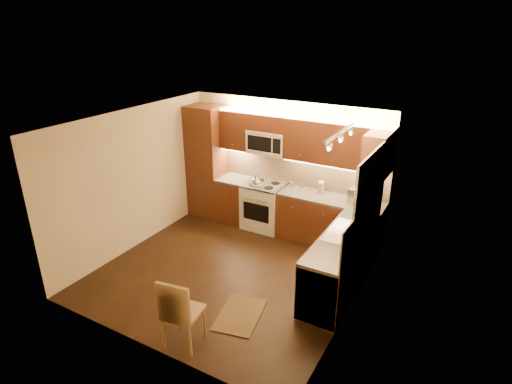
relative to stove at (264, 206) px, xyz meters
The scene contains 37 objects.
floor 1.76m from the stove, 79.85° to the right, with size 4.00×4.00×0.01m, color black.
ceiling 2.66m from the stove, 79.85° to the right, with size 4.00×4.00×0.01m, color beige.
wall_back 0.91m from the stove, 47.29° to the left, with size 4.00×0.01×2.50m, color beige.
wall_front 3.77m from the stove, 85.33° to the right, with size 4.00×0.01×2.50m, color beige.
wall_left 2.51m from the stove, 135.42° to the right, with size 0.01×4.00×2.50m, color beige.
wall_right 2.95m from the stove, 36.06° to the right, with size 0.01×4.00×2.50m, color beige.
pantry 1.52m from the stove, behind, with size 0.70×0.60×2.30m, color #47210F.
base_cab_back_left 0.69m from the stove, behind, with size 0.62×0.60×0.86m, color #47210F.
counter_back_left 0.81m from the stove, behind, with size 0.62×0.60×0.04m, color #34312F.
base_cab_back_right 1.34m from the stove, ahead, with size 1.92×0.60×0.86m, color #47210F.
counter_back_right 1.40m from the stove, ahead, with size 1.92×0.60×0.04m, color #34312F.
base_cab_right 2.37m from the stove, 32.52° to the right, with size 0.60×2.00×0.86m, color #47210F.
counter_right 2.41m from the stove, 32.52° to the right, with size 0.60×2.00×0.04m, color #34312F.
dishwasher 2.81m from the stove, 44.64° to the right, with size 0.58×0.60×0.84m, color silver.
backsplash_back 1.03m from the stove, 25.86° to the left, with size 3.30×0.02×0.60m, color tan.
backsplash_right 2.72m from the stove, 29.11° to the right, with size 0.02×2.00×0.60m, color tan.
upper_cab_back_left 1.58m from the stove, 167.74° to the left, with size 0.62×0.35×0.75m, color #47210F.
upper_cab_back_right 1.95m from the stove, ahead, with size 1.92×0.35×0.75m, color #47210F.
upper_cab_bridge 1.64m from the stove, 90.00° to the left, with size 0.76×0.35×0.31m, color #47210F.
upper_cab_right_corner 2.57m from the stove, ahead, with size 0.35×0.50×0.75m, color #47210F.
stove is the anchor object (origin of this frame).
microwave 1.27m from the stove, 90.00° to the left, with size 0.76×0.38×0.44m, color silver, non-canonical shape.
window_frame 2.79m from the stove, 26.21° to the right, with size 0.03×1.44×1.24m, color silver.
window_blinds 2.77m from the stove, 26.41° to the right, with size 0.02×1.36×1.16m, color silver.
sink 2.35m from the stove, 29.36° to the right, with size 0.52×0.86×0.15m, color silver, non-canonical shape.
faucet 2.52m from the stove, 27.30° to the right, with size 0.20×0.04×0.30m, color silver, non-canonical shape.
track_light_bar 3.01m from the stove, 34.57° to the right, with size 0.04×1.20×0.03m, color silver.
kettle 0.61m from the stove, 111.79° to the right, with size 0.20×0.20×0.24m, color silver, non-canonical shape.
toaster_oven 1.96m from the stove, ahead, with size 0.41×0.31×0.25m, color silver.
knife_block 1.23m from the stove, ahead, with size 0.10×0.15×0.21m, color olive.
spice_jar_a 0.97m from the stove, 10.27° to the left, with size 0.04×0.04×0.09m, color silver.
spice_jar_b 0.87m from the stove, 16.00° to the left, with size 0.04×0.04×0.11m, color brown.
spice_jar_c 0.71m from the stove, 29.32° to the left, with size 0.04×0.04×0.09m, color silver.
spice_jar_d 0.74m from the stove, 17.52° to the left, with size 0.04×0.04×0.09m, color olive.
soap_bottle 2.37m from the stove, 21.41° to the right, with size 0.09×0.10×0.21m, color #B2B3B7.
rug 2.80m from the stove, 68.68° to the right, with size 0.57×0.85×0.01m, color black.
dining_chair 3.44m from the stove, 78.89° to the right, with size 0.44×0.44×1.00m, color olive, non-canonical shape.
Camera 1 is at (3.28, -5.02, 3.89)m, focal length 29.67 mm.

